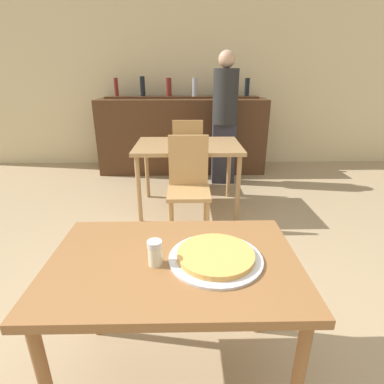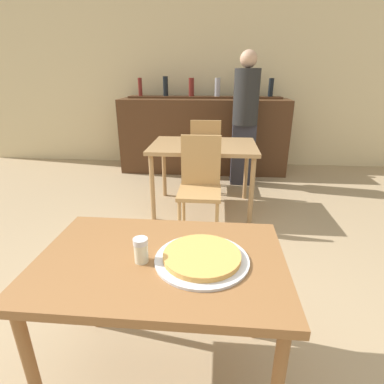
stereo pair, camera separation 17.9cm
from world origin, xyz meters
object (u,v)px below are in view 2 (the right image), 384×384
(cheese_shaker, at_px, (141,250))
(pizza_tray, at_px, (202,257))
(chair_far_side_front, at_px, (200,180))
(chair_far_side_back, at_px, (206,151))
(person_standing, at_px, (245,115))

(cheese_shaker, bearing_deg, pizza_tray, 5.96)
(chair_far_side_front, height_order, chair_far_side_back, same)
(pizza_tray, bearing_deg, cheese_shaker, -174.04)
(pizza_tray, bearing_deg, person_standing, 82.47)
(chair_far_side_front, distance_m, person_standing, 1.65)
(pizza_tray, distance_m, person_standing, 3.13)
(chair_far_side_back, xyz_separation_m, person_standing, (0.51, 0.35, 0.42))
(pizza_tray, relative_size, person_standing, 0.23)
(chair_far_side_front, distance_m, chair_far_side_back, 1.16)
(pizza_tray, height_order, person_standing, person_standing)
(cheese_shaker, bearing_deg, chair_far_side_back, 86.79)
(chair_far_side_front, height_order, person_standing, person_standing)
(pizza_tray, xyz_separation_m, person_standing, (0.41, 3.09, 0.22))
(chair_far_side_back, relative_size, person_standing, 0.54)
(chair_far_side_back, distance_m, person_standing, 0.75)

